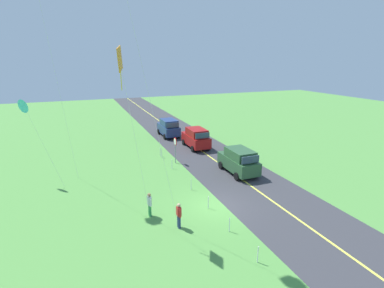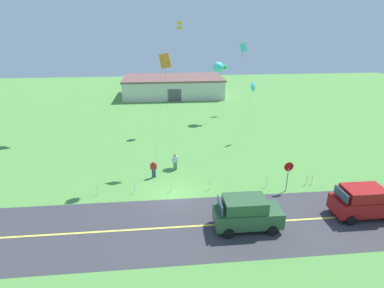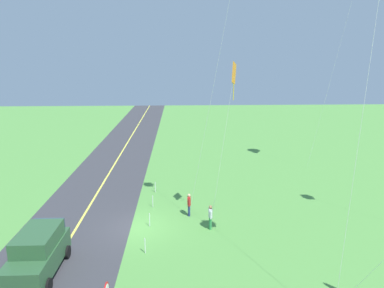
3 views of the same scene
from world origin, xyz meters
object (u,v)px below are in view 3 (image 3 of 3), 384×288
object	(u,v)px
person_adult_near	(210,216)
kite_red_low	(234,76)
car_suv_foreground	(38,253)
person_adult_companion	(189,204)

from	to	relation	value
person_adult_near	kite_red_low	world-z (taller)	kite_red_low
car_suv_foreground	person_adult_near	world-z (taller)	car_suv_foreground
person_adult_near	person_adult_companion	world-z (taller)	same
person_adult_companion	kite_red_low	distance (m)	9.17
person_adult_near	car_suv_foreground	bearing A→B (deg)	69.86
car_suv_foreground	person_adult_near	size ratio (longest dim) A/B	2.75
car_suv_foreground	person_adult_companion	distance (m)	9.97
person_adult_companion	person_adult_near	bearing A→B (deg)	-141.22
person_adult_near	kite_red_low	size ratio (longest dim) A/B	0.15
kite_red_low	car_suv_foreground	bearing A→B (deg)	-64.67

